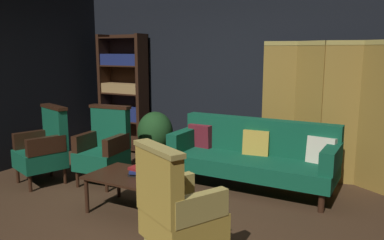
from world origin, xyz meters
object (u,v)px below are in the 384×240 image
at_px(armchair_wing_right, 44,147).
at_px(book_black_cloth, 140,174).
at_px(coffee_table, 134,180).
at_px(potted_plant, 155,135).
at_px(armchair_gilt_accent, 177,209).
at_px(armchair_wing_left, 104,147).
at_px(velvet_couch, 253,153).
at_px(book_navy_cloth, 140,171).
at_px(folding_screen, 324,110).
at_px(bookshelf, 124,91).
at_px(book_red_leather, 140,169).

bearing_deg(armchair_wing_right, book_black_cloth, -6.08).
height_order(coffee_table, potted_plant, potted_plant).
relative_size(armchair_gilt_accent, armchair_wing_left, 1.00).
height_order(velvet_couch, coffee_table, velvet_couch).
bearing_deg(book_navy_cloth, armchair_gilt_accent, -38.36).
bearing_deg(folding_screen, velvet_couch, -135.61).
bearing_deg(armchair_wing_right, bookshelf, 95.13).
bearing_deg(coffee_table, bookshelf, 130.65).
xyz_separation_m(folding_screen, book_navy_cloth, (-1.53, -2.07, -0.52)).
bearing_deg(book_red_leather, armchair_wing_right, 173.92).
xyz_separation_m(bookshelf, coffee_table, (1.84, -2.14, -0.68)).
distance_m(folding_screen, book_black_cloth, 2.63).
relative_size(armchair_gilt_accent, armchair_wing_right, 1.00).
height_order(coffee_table, book_red_leather, book_red_leather).
bearing_deg(folding_screen, bookshelf, 179.40).
relative_size(folding_screen, armchair_wing_right, 1.83).
bearing_deg(potted_plant, armchair_gilt_accent, -52.26).
relative_size(book_black_cloth, book_navy_cloth, 1.21).
bearing_deg(potted_plant, book_navy_cloth, -61.13).
bearing_deg(book_navy_cloth, book_black_cloth, 0.00).
distance_m(bookshelf, armchair_gilt_accent, 4.02).
height_order(armchair_gilt_accent, armchair_wing_right, same).
relative_size(velvet_couch, book_black_cloth, 9.57).
bearing_deg(armchair_wing_left, armchair_wing_right, -151.92).
relative_size(bookshelf, book_red_leather, 9.51).
xyz_separation_m(folding_screen, armchair_wing_right, (-3.25, -1.89, -0.50)).
xyz_separation_m(coffee_table, book_navy_cloth, (0.05, 0.03, 0.10)).
bearing_deg(armchair_wing_right, folding_screen, 30.21).
xyz_separation_m(armchair_wing_left, book_navy_cloth, (1.00, -0.56, -0.02)).
distance_m(armchair_wing_left, potted_plant, 1.02).
distance_m(velvet_couch, book_black_cloth, 1.59).
relative_size(armchair_gilt_accent, book_black_cloth, 4.70).
height_order(velvet_couch, armchair_wing_right, armchair_wing_right).
bearing_deg(book_navy_cloth, book_red_leather, 0.00).
xyz_separation_m(armchair_wing_left, book_red_leather, (1.00, -0.56, 0.01)).
relative_size(bookshelf, coffee_table, 2.05).
distance_m(folding_screen, bookshelf, 3.42).
height_order(velvet_couch, book_black_cloth, velvet_couch).
bearing_deg(potted_plant, folding_screen, 11.72).
xyz_separation_m(velvet_couch, armchair_wing_right, (-2.53, -1.19, 0.04)).
xyz_separation_m(velvet_couch, book_navy_cloth, (-0.81, -1.37, 0.02)).
height_order(velvet_couch, armchair_gilt_accent, armchair_gilt_accent).
distance_m(coffee_table, book_red_leather, 0.14).
relative_size(velvet_couch, armchair_gilt_accent, 2.04).
bearing_deg(book_black_cloth, folding_screen, 53.60).
bearing_deg(coffee_table, velvet_couch, 58.42).
xyz_separation_m(armchair_wing_left, potted_plant, (0.13, 1.01, -0.00)).
bearing_deg(book_red_leather, folding_screen, 53.60).
bearing_deg(armchair_gilt_accent, book_navy_cloth, 141.64).
relative_size(velvet_couch, armchair_wing_left, 2.04).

